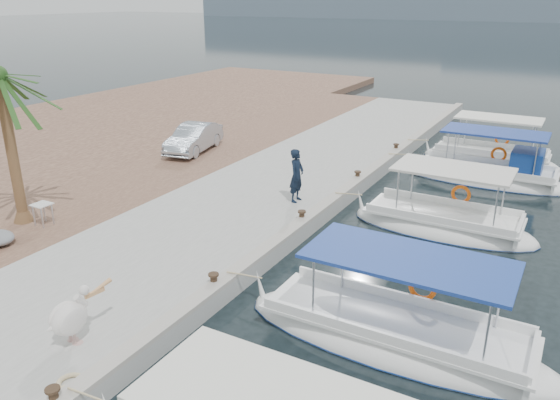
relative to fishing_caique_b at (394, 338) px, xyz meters
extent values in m
plane|color=black|center=(-4.32, 2.97, -0.12)|extent=(400.00, 400.00, 0.00)
cube|color=#9B9B96|center=(-7.32, 7.97, 0.13)|extent=(6.00, 40.00, 0.50)
cube|color=#A19B8F|center=(-4.54, 7.97, 0.44)|extent=(0.44, 40.00, 0.12)
cube|color=brown|center=(-12.32, 7.97, 0.13)|extent=(4.00, 40.00, 0.50)
cube|color=brown|center=(-22.32, 7.97, 0.12)|extent=(16.00, 60.00, 0.48)
ellipsoid|color=white|center=(-0.01, 0.00, -0.07)|extent=(7.43, 2.23, 1.30)
ellipsoid|color=navy|center=(-0.01, 0.00, -0.09)|extent=(7.46, 2.28, 0.22)
cube|color=white|center=(-0.01, 0.00, 0.43)|extent=(6.09, 1.92, 0.08)
cube|color=navy|center=(0.18, 0.00, 2.07)|extent=(4.46, 2.06, 0.08)
cylinder|color=silver|center=(-1.68, -0.84, 1.23)|extent=(0.05, 0.05, 1.60)
torus|color=#FF5D0D|center=(0.29, 1.06, 0.88)|extent=(0.68, 0.12, 0.68)
ellipsoid|color=white|center=(-0.61, 7.10, -0.07)|extent=(6.21, 2.29, 1.30)
ellipsoid|color=navy|center=(-0.61, 7.10, -0.09)|extent=(6.24, 2.33, 0.22)
cube|color=white|center=(-0.61, 7.10, 0.43)|extent=(5.09, 1.97, 0.08)
cube|color=silver|center=(-0.46, 7.10, 2.07)|extent=(3.72, 2.10, 0.08)
cylinder|color=silver|center=(-2.01, 6.24, 1.23)|extent=(0.05, 0.05, 1.60)
torus|color=#FF5D0D|center=(-0.31, 8.19, 0.88)|extent=(0.68, 0.12, 0.68)
ellipsoid|color=white|center=(-0.28, 13.22, -0.07)|extent=(6.88, 2.13, 1.30)
ellipsoid|color=navy|center=(-0.28, 13.22, -0.09)|extent=(6.91, 2.17, 0.22)
cube|color=white|center=(-0.28, 13.22, 0.43)|extent=(5.64, 1.83, 0.08)
cube|color=navy|center=(-0.11, 13.22, 2.07)|extent=(4.13, 1.96, 0.08)
cylinder|color=silver|center=(-1.83, 12.42, 1.23)|extent=(0.05, 0.05, 1.60)
torus|color=#FF5D0D|center=(0.02, 14.23, 0.88)|extent=(0.68, 0.12, 0.68)
cube|color=navy|center=(1.27, 13.22, 0.98)|extent=(1.20, 1.49, 1.00)
ellipsoid|color=white|center=(-0.57, 16.23, -0.07)|extent=(6.30, 2.05, 1.30)
ellipsoid|color=navy|center=(-0.57, 16.23, -0.09)|extent=(6.33, 2.09, 0.22)
cube|color=white|center=(-0.57, 16.23, 0.43)|extent=(5.16, 1.76, 0.08)
cube|color=white|center=(-0.41, 16.23, 2.07)|extent=(3.78, 1.88, 0.08)
cylinder|color=silver|center=(-1.99, 15.46, 1.23)|extent=(0.05, 0.05, 1.60)
torus|color=#FF5D0D|center=(-0.27, 17.20, 0.88)|extent=(0.68, 0.12, 0.68)
cylinder|color=black|center=(-4.67, -5.53, 0.53)|extent=(0.18, 0.18, 0.30)
cylinder|color=black|center=(-4.67, -5.53, 0.68)|extent=(0.28, 0.28, 0.05)
cylinder|color=black|center=(-4.67, -0.53, 0.53)|extent=(0.18, 0.18, 0.30)
cylinder|color=black|center=(-4.67, -0.53, 0.68)|extent=(0.28, 0.28, 0.05)
cylinder|color=black|center=(-4.67, 4.47, 0.53)|extent=(0.18, 0.18, 0.30)
cylinder|color=black|center=(-4.67, 4.47, 0.68)|extent=(0.28, 0.28, 0.05)
cylinder|color=black|center=(-4.67, 9.47, 0.53)|extent=(0.18, 0.18, 0.30)
cylinder|color=black|center=(-4.67, 9.47, 0.68)|extent=(0.28, 0.28, 0.05)
cylinder|color=black|center=(-4.67, 14.47, 0.53)|extent=(0.18, 0.18, 0.30)
cylinder|color=black|center=(-4.67, 14.47, 0.68)|extent=(0.28, 0.28, 0.05)
cylinder|color=tan|center=(-5.95, -4.04, 0.56)|extent=(0.06, 0.06, 0.37)
cylinder|color=tan|center=(-5.77, -4.07, 0.56)|extent=(0.06, 0.06, 0.37)
ellipsoid|color=white|center=(-5.86, -4.06, 0.97)|extent=(0.66, 0.94, 0.68)
cylinder|color=white|center=(-5.81, -3.75, 1.26)|extent=(0.19, 0.33, 0.36)
sphere|color=white|center=(-5.79, -3.64, 1.47)|extent=(0.22, 0.22, 0.22)
cone|color=#EAA566|center=(-5.74, -3.31, 1.36)|extent=(0.22, 0.67, 0.27)
imported|color=black|center=(-5.66, 5.98, 1.35)|extent=(0.48, 0.72, 1.94)
cylinder|color=brown|center=(-12.69, -0.12, 2.75)|extent=(0.34, 0.34, 4.74)
cone|color=brown|center=(-12.69, -0.12, 0.56)|extent=(0.64, 0.64, 0.36)
imported|color=#A9B4C1|center=(-13.10, 9.60, 1.03)|extent=(2.13, 4.14, 1.30)
cylinder|color=silver|center=(-12.02, -0.20, 0.73)|extent=(0.06, 0.06, 0.70)
cylinder|color=silver|center=(-11.62, -0.20, 0.73)|extent=(0.06, 0.06, 0.70)
cylinder|color=silver|center=(-12.02, 0.20, 0.73)|extent=(0.06, 0.06, 0.70)
cylinder|color=silver|center=(-11.62, 0.20, 0.73)|extent=(0.06, 0.06, 0.70)
cube|color=white|center=(-11.82, 0.00, 1.09)|extent=(0.55, 0.55, 0.03)
torus|color=#C6B284|center=(-4.82, -5.04, 0.43)|extent=(0.54, 0.54, 0.10)
camera|label=1|loc=(2.90, -10.56, 7.41)|focal=35.00mm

